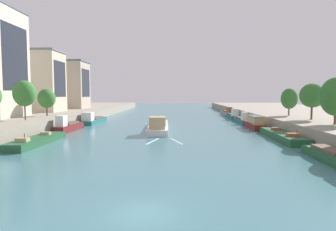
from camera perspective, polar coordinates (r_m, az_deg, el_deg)
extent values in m
plane|color=#42757F|center=(18.93, -4.92, -18.48)|extent=(400.00, 400.00, 0.00)
cube|color=gray|center=(83.26, -27.51, -0.37)|extent=(36.00, 170.00, 2.49)
cube|color=gray|center=(81.29, 28.58, -0.51)|extent=(36.00, 170.00, 2.49)
cube|color=silver|center=(59.29, -1.88, -2.29)|extent=(4.51, 20.35, 1.04)
cube|color=silver|center=(69.68, -1.65, -1.22)|extent=(3.61, 1.36, 0.88)
cube|color=silver|center=(59.23, -1.88, -1.76)|extent=(4.59, 20.36, 0.06)
cube|color=tan|center=(52.28, -2.08, -1.39)|extent=(2.97, 4.15, 2.09)
cube|color=black|center=(54.27, -2.02, -0.84)|extent=(2.25, 0.12, 0.59)
cube|color=brown|center=(61.21, -1.83, -1.37)|extent=(3.32, 10.62, 0.36)
cylinder|color=#232328|center=(53.12, -1.45, -1.83)|extent=(0.07, 0.07, 1.10)
cube|color=silver|center=(45.03, 1.59, -5.04)|extent=(2.21, 5.81, 0.03)
cube|color=silver|center=(45.05, -3.01, -5.04)|extent=(1.78, 5.91, 0.03)
cube|color=#235633|center=(46.34, -24.33, -4.57)|extent=(2.99, 13.18, 0.97)
cube|color=#235633|center=(52.52, -20.91, -3.36)|extent=(2.69, 1.25, 0.85)
cube|color=#235633|center=(46.26, -24.35, -3.94)|extent=(3.05, 13.18, 0.06)
cube|color=tan|center=(48.80, -22.82, -3.21)|extent=(1.42, 0.92, 0.40)
cube|color=tan|center=(43.02, -26.58, -4.25)|extent=(1.57, 1.12, 0.48)
cylinder|color=#232328|center=(42.54, -26.27, -3.91)|extent=(0.07, 0.07, 1.10)
cube|color=maroon|center=(60.08, -18.81, -2.32)|extent=(2.11, 10.14, 1.27)
cube|color=maroon|center=(65.09, -17.07, -1.67)|extent=(1.86, 1.29, 1.00)
cube|color=maroon|center=(60.01, -18.83, -1.69)|extent=(2.15, 10.14, 0.06)
cube|color=white|center=(56.75, -20.13, -1.01)|extent=(1.49, 2.05, 2.00)
cube|color=black|center=(57.66, -19.74, -0.62)|extent=(1.16, 0.05, 0.56)
cube|color=brown|center=(60.93, -18.48, -1.40)|extent=(1.60, 5.28, 0.36)
cylinder|color=#232328|center=(57.05, -19.69, -1.43)|extent=(0.07, 0.07, 1.10)
cube|color=#23666B|center=(75.38, -14.31, -1.05)|extent=(3.07, 13.72, 0.93)
cube|color=#23666B|center=(82.27, -12.90, -0.52)|extent=(2.85, 1.22, 0.82)
cube|color=#23666B|center=(75.34, -14.32, -0.68)|extent=(3.13, 13.72, 0.06)
cube|color=white|center=(70.81, -15.40, -0.18)|extent=(2.26, 2.75, 1.98)
cube|color=black|center=(72.11, -15.08, 0.14)|extent=(1.80, 0.04, 0.55)
cube|color=brown|center=(76.63, -14.03, -0.43)|extent=(2.38, 7.14, 0.36)
cylinder|color=#232328|center=(71.24, -14.92, -0.50)|extent=(0.07, 0.07, 1.10)
cube|color=#235633|center=(35.46, 29.81, -7.37)|extent=(2.48, 10.72, 1.00)
cube|color=#235633|center=(40.51, 26.20, -5.70)|extent=(2.16, 1.26, 0.86)
cube|color=#235633|center=(35.36, 29.84, -6.53)|extent=(2.53, 10.72, 0.06)
cube|color=brown|center=(36.27, 29.10, -5.91)|extent=(1.87, 5.59, 0.36)
cube|color=#235633|center=(50.37, 21.51, -3.77)|extent=(3.34, 15.28, 1.03)
cube|color=#235633|center=(57.89, 19.01, -2.58)|extent=(2.93, 1.28, 0.88)
cube|color=#235633|center=(50.29, 21.53, -3.15)|extent=(3.40, 15.28, 0.06)
cube|color=#9E5133|center=(53.43, 20.39, -2.45)|extent=(1.55, 0.93, 0.40)
cube|color=#9E5133|center=(46.28, 23.22, -3.49)|extent=(1.70, 1.13, 0.48)
cylinder|color=#232328|center=(46.12, 23.90, -3.15)|extent=(0.07, 0.07, 1.10)
cube|color=maroon|center=(64.32, 16.52, -1.93)|extent=(2.71, 11.19, 1.07)
cube|color=maroon|center=(70.05, 15.46, -1.32)|extent=(2.25, 1.30, 0.90)
cube|color=maroon|center=(64.26, 16.53, -1.43)|extent=(2.75, 11.19, 0.06)
cube|color=tan|center=(63.65, 16.65, -0.79)|extent=(2.15, 7.18, 1.47)
cube|color=#4C4C51|center=(63.59, 16.67, -0.10)|extent=(2.30, 7.39, 0.08)
cylinder|color=#232328|center=(61.05, 17.54, -1.20)|extent=(0.07, 0.07, 1.10)
cube|color=#23666B|center=(75.80, 14.12, -1.03)|extent=(1.80, 9.62, 0.91)
cube|color=#23666B|center=(80.79, 13.29, -0.63)|extent=(1.58, 1.23, 0.81)
cube|color=#23666B|center=(75.76, 14.13, -0.66)|extent=(1.84, 9.62, 0.06)
cube|color=white|center=(72.52, 14.73, -0.10)|extent=(1.27, 1.94, 1.93)
cube|color=black|center=(73.43, 14.55, 0.18)|extent=(0.99, 0.05, 0.54)
cube|color=brown|center=(76.67, 13.96, -0.45)|extent=(1.37, 5.01, 0.36)
cylinder|color=#232328|center=(72.98, 14.84, -0.41)|extent=(0.07, 0.07, 1.10)
cube|color=#23666B|center=(87.67, 12.49, -0.27)|extent=(2.18, 10.35, 0.98)
cube|color=#23666B|center=(93.08, 11.85, 0.06)|extent=(2.04, 1.22, 0.85)
cube|color=#23666B|center=(87.63, 12.49, 0.07)|extent=(2.22, 10.35, 0.06)
cube|color=white|center=(84.12, 12.96, 0.60)|extent=(1.61, 2.08, 2.03)
cube|color=black|center=(85.12, 12.82, 0.85)|extent=(1.28, 0.04, 0.57)
cube|color=brown|center=(88.63, 12.37, 0.25)|extent=(1.69, 5.39, 0.36)
cylinder|color=#232328|center=(84.62, 13.11, 0.30)|extent=(0.07, 0.07, 1.10)
cube|color=gray|center=(99.91, 11.44, 0.35)|extent=(2.37, 10.40, 1.15)
cube|color=gray|center=(105.30, 10.83, 0.62)|extent=(1.93, 1.31, 0.94)
cube|color=gray|center=(99.87, 11.45, 0.69)|extent=(2.41, 10.40, 0.06)
cube|color=#9E5133|center=(96.39, 11.88, 1.10)|extent=(1.56, 2.12, 1.76)
cube|color=black|center=(97.39, 11.76, 1.29)|extent=(1.19, 0.08, 0.49)
cube|color=brown|center=(100.87, 11.33, 0.85)|extent=(1.75, 5.43, 0.36)
cylinder|color=#232328|center=(96.87, 12.00, 0.92)|extent=(0.07, 0.07, 1.10)
cylinder|color=brown|center=(59.39, -26.18, 0.92)|extent=(0.26, 0.26, 3.57)
ellipsoid|color=#387533|center=(59.31, -26.28, 3.90)|extent=(4.00, 4.00, 4.74)
cylinder|color=brown|center=(68.56, -22.60, 1.04)|extent=(0.32, 0.32, 2.65)
ellipsoid|color=#387533|center=(68.48, -22.66, 3.10)|extent=(3.73, 3.73, 4.14)
cylinder|color=brown|center=(52.58, 29.89, -0.06)|extent=(0.36, 0.36, 2.72)
ellipsoid|color=#336B2D|center=(52.46, 30.01, 3.24)|extent=(4.71, 4.71, 6.06)
cylinder|color=brown|center=(60.45, 26.28, 0.82)|extent=(0.35, 0.35, 3.25)
ellipsoid|color=#336B2D|center=(60.37, 26.37, 3.54)|extent=(4.49, 4.49, 4.52)
cylinder|color=brown|center=(69.30, 22.57, 1.01)|extent=(0.30, 0.30, 2.49)
ellipsoid|color=#336B2D|center=(69.21, 22.63, 3.06)|extent=(3.52, 3.52, 4.52)
cube|color=#232833|center=(67.26, -27.66, 9.91)|extent=(0.04, 9.29, 13.06)
cube|color=beige|center=(86.56, -24.64, 5.95)|extent=(13.89, 9.42, 15.82)
cube|color=slate|center=(87.23, -24.82, 11.32)|extent=(14.31, 9.70, 0.50)
cube|color=#232833|center=(83.74, -20.36, 6.69)|extent=(0.04, 7.54, 9.49)
cube|color=#B2A38E|center=(103.84, -19.97, 5.56)|extent=(15.88, 10.06, 15.16)
cube|color=#565B66|center=(104.34, -20.08, 9.86)|extent=(16.35, 10.36, 0.50)
cube|color=#232833|center=(101.19, -15.77, 6.13)|extent=(0.04, 8.05, 9.10)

